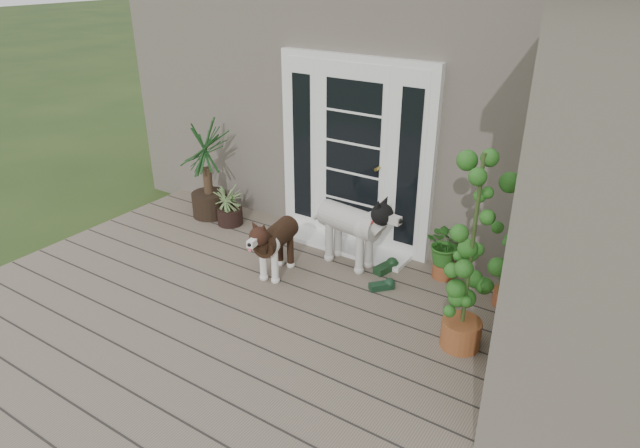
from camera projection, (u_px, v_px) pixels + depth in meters
The scene contains 14 objects.
deck at pixel (246, 346), 4.98m from camera, with size 6.20×4.60×0.12m, color #6B5B4C.
house_main at pixel (445, 91), 7.55m from camera, with size 7.40×4.00×3.10m, color #665E54.
door_unit at pixel (354, 154), 6.25m from camera, with size 1.90×0.14×2.15m, color white.
door_step at pixel (343, 245), 6.55m from camera, with size 1.60×0.40×0.05m, color white.
brindle_dog at pixel (277, 247), 5.87m from camera, with size 0.33×0.77×0.64m, color #331E12, non-canonical shape.
white_dog at pixel (349, 232), 6.04m from camera, with size 0.40×0.92×0.77m, color white, non-canonical shape.
spider_plant at pixel (229, 203), 7.01m from camera, with size 0.53×0.53×0.56m, color #A5BB73, non-canonical shape.
yucca at pixel (207, 170), 7.10m from camera, with size 0.86×0.86×1.24m, color #113316, non-canonical shape.
herb_a at pixel (445, 253), 5.83m from camera, with size 0.44×0.44×0.56m, color #265719.
herb_b at pixel (511, 277), 5.33m from camera, with size 0.42×0.42×0.63m, color #185317.
herb_c at pixel (526, 277), 5.42m from camera, with size 0.34×0.34×0.52m, color #255E1A.
sapling at pixel (471, 254), 4.50m from camera, with size 0.53×0.53×1.82m, color #1B4C15, non-canonical shape.
clog_left at pixel (386, 267), 6.03m from camera, with size 0.16×0.33×0.10m, color #143319, non-canonical shape.
clog_right at pixel (382, 285), 5.71m from camera, with size 0.14×0.29×0.09m, color #13311D, non-canonical shape.
Camera 1 is at (2.76, -2.61, 3.18)m, focal length 31.55 mm.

